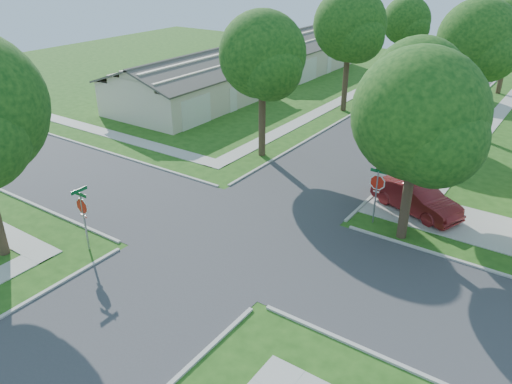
{
  "coord_description": "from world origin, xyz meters",
  "views": [
    {
      "loc": [
        12.01,
        -15.93,
        11.98
      ],
      "look_at": [
        -0.04,
        1.56,
        1.6
      ],
      "focal_mm": 35.0,
      "sensor_mm": 36.0,
      "label": 1
    }
  ],
  "objects_px": {
    "car_driveway": "(416,198)",
    "car_curb_east": "(432,103)",
    "tree_w_near": "(263,59)",
    "car_curb_west": "(425,83)",
    "tree_w_far": "(407,23)",
    "stop_sign_sw": "(82,209)",
    "stop_sign_ne": "(377,185)",
    "tree_e_mid": "(478,43)",
    "tree_e_near": "(419,90)",
    "tree_w_mid": "(350,28)",
    "tree_ne_corner": "(420,121)",
    "house_nw_near": "(190,88)",
    "house_nw_far": "(294,55)"
  },
  "relations": [
    {
      "from": "car_driveway",
      "to": "car_curb_east",
      "type": "height_order",
      "value": "car_driveway"
    },
    {
      "from": "tree_w_near",
      "to": "car_curb_west",
      "type": "xyz_separation_m",
      "value": [
        3.44,
        21.95,
        -5.36
      ]
    },
    {
      "from": "tree_w_far",
      "to": "car_curb_west",
      "type": "bearing_deg",
      "value": -41.46
    },
    {
      "from": "stop_sign_sw",
      "to": "tree_w_far",
      "type": "xyz_separation_m",
      "value": [
        0.05,
        38.71,
        3.48
      ]
    },
    {
      "from": "stop_sign_ne",
      "to": "car_curb_west",
      "type": "xyz_separation_m",
      "value": [
        -5.9,
        26.26,
        -1.28
      ]
    },
    {
      "from": "car_curb_west",
      "to": "tree_w_near",
      "type": "bearing_deg",
      "value": 82.21
    },
    {
      "from": "car_curb_east",
      "to": "tree_e_mid",
      "type": "bearing_deg",
      "value": -41.72
    },
    {
      "from": "tree_e_near",
      "to": "tree_w_far",
      "type": "xyz_separation_m",
      "value": [
        -9.4,
        25.0,
        -0.14
      ]
    },
    {
      "from": "tree_w_mid",
      "to": "tree_ne_corner",
      "type": "xyz_separation_m",
      "value": [
        11.0,
        -16.8,
        -0.9
      ]
    },
    {
      "from": "stop_sign_sw",
      "to": "house_nw_near",
      "type": "xyz_separation_m",
      "value": [
        -11.29,
        19.7,
        -0.51
      ]
    },
    {
      "from": "car_driveway",
      "to": "tree_w_far",
      "type": "bearing_deg",
      "value": 42.22
    },
    {
      "from": "tree_w_near",
      "to": "tree_ne_corner",
      "type": "height_order",
      "value": "tree_w_near"
    },
    {
      "from": "stop_sign_sw",
      "to": "tree_e_mid",
      "type": "relative_size",
      "value": 0.32
    },
    {
      "from": "tree_w_mid",
      "to": "tree_w_near",
      "type": "bearing_deg",
      "value": -90.02
    },
    {
      "from": "car_driveway",
      "to": "car_curb_west",
      "type": "xyz_separation_m",
      "value": [
        -7.2,
        23.99,
        -0.01
      ]
    },
    {
      "from": "car_curb_east",
      "to": "house_nw_far",
      "type": "bearing_deg",
      "value": 165.18
    },
    {
      "from": "tree_ne_corner",
      "to": "car_driveway",
      "type": "xyz_separation_m",
      "value": [
        -0.36,
        2.76,
        -4.82
      ]
    },
    {
      "from": "tree_w_far",
      "to": "tree_w_near",
      "type": "bearing_deg",
      "value": -89.99
    },
    {
      "from": "house_nw_near",
      "to": "car_driveway",
      "type": "xyz_separation_m",
      "value": [
        21.99,
        -8.03,
        -0.75
      ]
    },
    {
      "from": "tree_w_mid",
      "to": "tree_w_far",
      "type": "distance_m",
      "value": 13.04
    },
    {
      "from": "tree_e_mid",
      "to": "car_curb_west",
      "type": "relative_size",
      "value": 1.77
    },
    {
      "from": "stop_sign_sw",
      "to": "car_driveway",
      "type": "relative_size",
      "value": 0.64
    },
    {
      "from": "car_curb_east",
      "to": "stop_sign_ne",
      "type": "bearing_deg",
      "value": -73.24
    },
    {
      "from": "house_nw_near",
      "to": "house_nw_far",
      "type": "bearing_deg",
      "value": 90.0
    },
    {
      "from": "tree_w_mid",
      "to": "car_curb_west",
      "type": "height_order",
      "value": "tree_w_mid"
    },
    {
      "from": "house_nw_near",
      "to": "car_curb_west",
      "type": "relative_size",
      "value": 2.61
    },
    {
      "from": "tree_w_far",
      "to": "tree_e_near",
      "type": "bearing_deg",
      "value": -69.39
    },
    {
      "from": "tree_e_near",
      "to": "tree_w_mid",
      "type": "distance_m",
      "value": 15.26
    },
    {
      "from": "stop_sign_sw",
      "to": "stop_sign_ne",
      "type": "bearing_deg",
      "value": 45.0
    },
    {
      "from": "tree_w_far",
      "to": "house_nw_far",
      "type": "distance_m",
      "value": 12.19
    },
    {
      "from": "stop_sign_sw",
      "to": "tree_e_mid",
      "type": "bearing_deg",
      "value": 69.8
    },
    {
      "from": "house_nw_far",
      "to": "car_curb_east",
      "type": "bearing_deg",
      "value": -22.12
    },
    {
      "from": "house_nw_far",
      "to": "car_curb_east",
      "type": "distance_m",
      "value": 18.71
    },
    {
      "from": "tree_e_near",
      "to": "tree_w_near",
      "type": "height_order",
      "value": "tree_w_near"
    },
    {
      "from": "stop_sign_sw",
      "to": "tree_e_near",
      "type": "distance_m",
      "value": 17.04
    },
    {
      "from": "tree_w_far",
      "to": "house_nw_far",
      "type": "bearing_deg",
      "value": -169.95
    },
    {
      "from": "tree_w_far",
      "to": "car_curb_east",
      "type": "distance_m",
      "value": 11.88
    },
    {
      "from": "tree_w_near",
      "to": "car_curb_west",
      "type": "relative_size",
      "value": 1.72
    },
    {
      "from": "tree_w_near",
      "to": "stop_sign_sw",
      "type": "bearing_deg",
      "value": -90.23
    },
    {
      "from": "car_curb_west",
      "to": "stop_sign_sw",
      "type": "bearing_deg",
      "value": 85.52
    },
    {
      "from": "stop_sign_sw",
      "to": "car_curb_west",
      "type": "distance_m",
      "value": 35.85
    },
    {
      "from": "tree_w_far",
      "to": "stop_sign_sw",
      "type": "bearing_deg",
      "value": -90.07
    },
    {
      "from": "tree_e_mid",
      "to": "tree_ne_corner",
      "type": "relative_size",
      "value": 1.06
    },
    {
      "from": "car_driveway",
      "to": "car_curb_west",
      "type": "bearing_deg",
      "value": 37.43
    },
    {
      "from": "stop_sign_sw",
      "to": "tree_e_mid",
      "type": "distance_m",
      "value": 27.71
    },
    {
      "from": "stop_sign_ne",
      "to": "house_nw_near",
      "type": "bearing_deg",
      "value": 153.54
    },
    {
      "from": "tree_e_near",
      "to": "car_driveway",
      "type": "distance_m",
      "value": 5.43
    },
    {
      "from": "car_curb_east",
      "to": "car_curb_west",
      "type": "relative_size",
      "value": 0.74
    },
    {
      "from": "tree_e_near",
      "to": "tree_e_mid",
      "type": "xyz_separation_m",
      "value": [
        0.01,
        12.0,
        0.61
      ]
    },
    {
      "from": "car_driveway",
      "to": "car_curb_east",
      "type": "xyz_separation_m",
      "value": [
        -4.67,
        17.99,
        -0.12
      ]
    }
  ]
}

